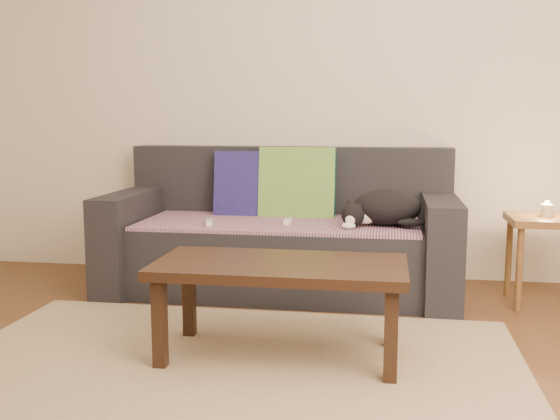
{
  "coord_description": "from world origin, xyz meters",
  "views": [
    {
      "loc": [
        0.64,
        -2.37,
        1.07
      ],
      "look_at": [
        0.05,
        1.2,
        0.55
      ],
      "focal_mm": 42.0,
      "sensor_mm": 36.0,
      "label": 1
    }
  ],
  "objects_px": {
    "side_table": "(546,232)",
    "coffee_table": "(280,274)",
    "wii_remote_a": "(209,223)",
    "cat": "(384,209)",
    "wii_remote_b": "(288,222)",
    "sofa": "(282,240)"
  },
  "relations": [
    {
      "from": "sofa",
      "to": "cat",
      "type": "bearing_deg",
      "value": -12.94
    },
    {
      "from": "wii_remote_b",
      "to": "sofa",
      "type": "bearing_deg",
      "value": 15.34
    },
    {
      "from": "wii_remote_b",
      "to": "coffee_table",
      "type": "bearing_deg",
      "value": -176.64
    },
    {
      "from": "wii_remote_a",
      "to": "coffee_table",
      "type": "height_order",
      "value": "wii_remote_a"
    },
    {
      "from": "wii_remote_a",
      "to": "side_table",
      "type": "xyz_separation_m",
      "value": [
        1.91,
        0.19,
        -0.04
      ]
    },
    {
      "from": "wii_remote_b",
      "to": "coffee_table",
      "type": "relative_size",
      "value": 0.14
    },
    {
      "from": "wii_remote_a",
      "to": "wii_remote_b",
      "type": "bearing_deg",
      "value": -91.18
    },
    {
      "from": "sofa",
      "to": "wii_remote_b",
      "type": "distance_m",
      "value": 0.25
    },
    {
      "from": "wii_remote_b",
      "to": "cat",
      "type": "bearing_deg",
      "value": -88.73
    },
    {
      "from": "wii_remote_a",
      "to": "side_table",
      "type": "bearing_deg",
      "value": -98.87
    },
    {
      "from": "wii_remote_a",
      "to": "sofa",
      "type": "bearing_deg",
      "value": -66.72
    },
    {
      "from": "wii_remote_a",
      "to": "side_table",
      "type": "height_order",
      "value": "side_table"
    },
    {
      "from": "sofa",
      "to": "side_table",
      "type": "distance_m",
      "value": 1.53
    },
    {
      "from": "cat",
      "to": "sofa",
      "type": "bearing_deg",
      "value": 174.26
    },
    {
      "from": "sofa",
      "to": "coffee_table",
      "type": "height_order",
      "value": "sofa"
    },
    {
      "from": "cat",
      "to": "side_table",
      "type": "distance_m",
      "value": 0.91
    },
    {
      "from": "coffee_table",
      "to": "side_table",
      "type": "bearing_deg",
      "value": 38.83
    },
    {
      "from": "wii_remote_a",
      "to": "wii_remote_b",
      "type": "distance_m",
      "value": 0.46
    },
    {
      "from": "side_table",
      "to": "wii_remote_a",
      "type": "bearing_deg",
      "value": -174.25
    },
    {
      "from": "sofa",
      "to": "wii_remote_b",
      "type": "xyz_separation_m",
      "value": [
        0.07,
        -0.19,
        0.15
      ]
    },
    {
      "from": "side_table",
      "to": "coffee_table",
      "type": "bearing_deg",
      "value": -141.17
    },
    {
      "from": "side_table",
      "to": "coffee_table",
      "type": "height_order",
      "value": "side_table"
    }
  ]
}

